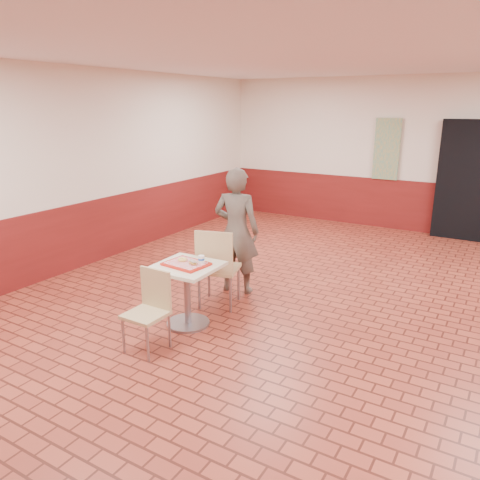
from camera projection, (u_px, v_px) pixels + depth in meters
The scene contains 11 objects.
room_shell at pixel (324, 198), 4.91m from camera, with size 8.01×10.01×3.01m.
wainscot_band at pixel (320, 287), 5.19m from camera, with size 8.00×10.00×1.00m.
promo_poster at pixel (387, 149), 9.25m from camera, with size 0.50×0.03×1.20m, color gray.
main_table at pixel (187, 285), 5.28m from camera, with size 0.68×0.68×0.72m.
chair_main_front at pixel (150, 306), 4.78m from camera, with size 0.39×0.39×0.83m.
chair_main_back at pixel (217, 264), 5.72m from camera, with size 0.58×0.58×1.01m.
customer at pixel (237, 231), 6.16m from camera, with size 0.61×0.40×1.68m, color brown.
serving_tray at pixel (186, 264), 5.21m from camera, with size 0.46×0.36×0.03m.
ring_donut at pixel (182, 260), 5.26m from camera, with size 0.10×0.10×0.03m, color #F1C658.
long_john_donut at pixel (193, 263), 5.14m from camera, with size 0.14×0.11×0.04m.
paper_cup at pixel (201, 259), 5.17m from camera, with size 0.07×0.07×0.09m.
Camera 1 is at (1.72, -4.61, 2.44)m, focal length 35.00 mm.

